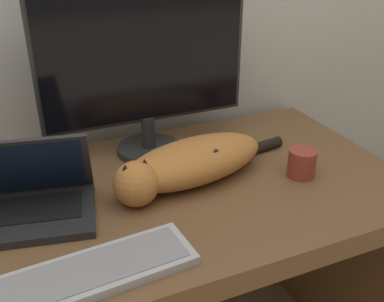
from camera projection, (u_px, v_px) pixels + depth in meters
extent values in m
cube|color=brown|center=(128.00, 208.00, 1.16)|extent=(1.51, 0.71, 0.06)
cube|color=brown|center=(331.00, 251.00, 1.58)|extent=(0.04, 0.66, 0.70)
cylinder|color=#282828|center=(149.00, 149.00, 1.37)|extent=(0.19, 0.19, 0.02)
cylinder|color=#282828|center=(148.00, 132.00, 1.34)|extent=(0.04, 0.04, 0.10)
cube|color=#282828|center=(144.00, 57.00, 1.25)|extent=(0.60, 0.02, 0.38)
cube|color=black|center=(145.00, 58.00, 1.24)|extent=(0.58, 0.01, 0.35)
cube|color=#232326|center=(24.00, 217.00, 1.05)|extent=(0.36, 0.27, 0.02)
cube|color=black|center=(24.00, 210.00, 1.06)|extent=(0.29, 0.17, 0.00)
cube|color=#232326|center=(20.00, 167.00, 1.05)|extent=(0.34, 0.17, 0.19)
cube|color=black|center=(20.00, 169.00, 1.05)|extent=(0.31, 0.15, 0.16)
cube|color=#BCBCC1|center=(95.00, 272.00, 0.88)|extent=(0.41, 0.16, 0.02)
cube|color=#939397|center=(95.00, 268.00, 0.88)|extent=(0.38, 0.13, 0.00)
ellipsoid|color=#C67A38|center=(195.00, 161.00, 1.20)|extent=(0.44, 0.24, 0.11)
ellipsoid|color=black|center=(201.00, 149.00, 1.20)|extent=(0.21, 0.16, 0.05)
sphere|color=#C67A38|center=(136.00, 184.00, 1.09)|extent=(0.11, 0.11, 0.11)
cone|color=black|center=(125.00, 170.00, 1.06)|extent=(0.03, 0.03, 0.03)
cone|color=black|center=(145.00, 164.00, 1.09)|extent=(0.03, 0.03, 0.03)
cylinder|color=black|center=(260.00, 147.00, 1.36)|extent=(0.16, 0.06, 0.03)
cylinder|color=#9E382D|center=(302.00, 163.00, 1.23)|extent=(0.08, 0.08, 0.08)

